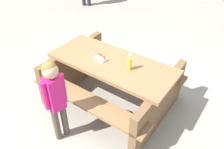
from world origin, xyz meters
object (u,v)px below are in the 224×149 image
object	(u,v)px
picnic_table	(112,79)
hotdog_tray	(101,57)
soda_bottle	(130,63)
child_in_coat	(55,93)

from	to	relation	value
picnic_table	hotdog_tray	bearing A→B (deg)	-4.99
soda_bottle	hotdog_tray	distance (m)	0.46
soda_bottle	child_in_coat	world-z (taller)	child_in_coat
picnic_table	hotdog_tray	size ratio (longest dim) A/B	10.27
hotdog_tray	child_in_coat	xyz separation A→B (m)	(0.29, 0.84, -0.03)
hotdog_tray	soda_bottle	bearing A→B (deg)	163.82
picnic_table	child_in_coat	distance (m)	0.99
hotdog_tray	picnic_table	bearing A→B (deg)	175.01
picnic_table	hotdog_tray	world-z (taller)	hotdog_tray
soda_bottle	picnic_table	bearing A→B (deg)	-22.50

